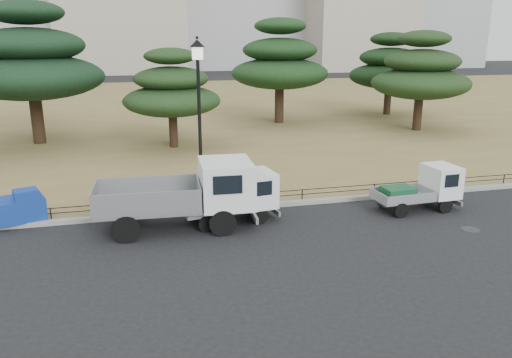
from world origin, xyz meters
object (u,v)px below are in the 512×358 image
object	(u,v)px
truck_large	(185,192)
tarp_pile	(19,207)
truck_kei_rear	(422,188)
truck_kei_front	(236,197)
street_lamp	(199,97)

from	to	relation	value
truck_large	tarp_pile	xyz separation A→B (m)	(-5.43, 1.73, -0.65)
truck_kei_rear	tarp_pile	world-z (taller)	truck_kei_rear
truck_kei_front	tarp_pile	world-z (taller)	truck_kei_front
street_lamp	tarp_pile	xyz separation A→B (m)	(-6.19, 0.08, -3.56)
street_lamp	truck_kei_front	bearing A→B (deg)	-54.72
truck_kei_front	street_lamp	size ratio (longest dim) A/B	0.57
truck_large	street_lamp	size ratio (longest dim) A/B	0.88
truck_kei_front	truck_large	bearing A→B (deg)	179.89
truck_large	tarp_pile	size ratio (longest dim) A/B	2.70
truck_kei_front	truck_kei_rear	size ratio (longest dim) A/B	1.07
truck_large	truck_kei_rear	size ratio (longest dim) A/B	1.65
truck_kei_rear	truck_kei_front	bearing A→B (deg)	173.47
truck_large	truck_kei_rear	world-z (taller)	truck_large
truck_kei_rear	tarp_pile	size ratio (longest dim) A/B	1.63
truck_large	truck_kei_front	size ratio (longest dim) A/B	1.55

